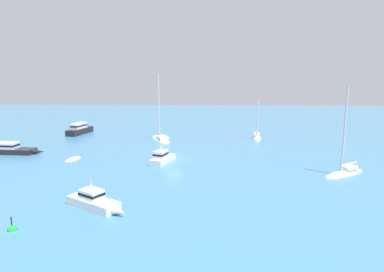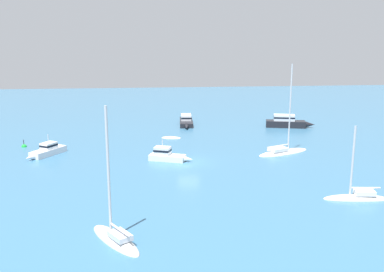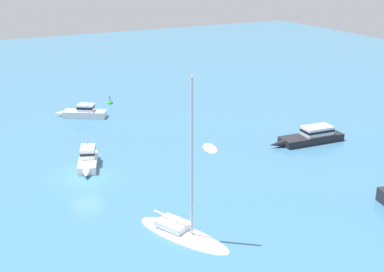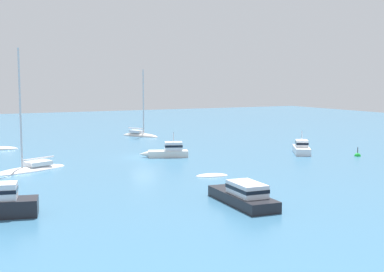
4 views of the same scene
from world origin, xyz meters
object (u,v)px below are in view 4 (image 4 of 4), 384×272
motor_cruiser (168,151)px  sloop (30,168)px  launch (301,148)px  dinghy (212,176)px  sloop_1 (140,135)px  channel_buoy (358,156)px  powerboat (242,195)px

motor_cruiser → sloop: size_ratio=0.46×
launch → dinghy: bearing=148.8°
sloop_1 → launch: sloop_1 is taller
sloop → channel_buoy: size_ratio=8.68×
sloop → dinghy: sloop is taller
dinghy → channel_buoy: bearing=23.2°
powerboat → launch: launch is taller
powerboat → dinghy: (-3.08, -9.92, -0.63)m
sloop → channel_buoy: sloop is taller
launch → channel_buoy: size_ratio=4.35×
dinghy → launch: 17.70m
channel_buoy → sloop_1: bearing=-64.4°
motor_cruiser → sloop_1: bearing=-82.1°
launch → channel_buoy: bearing=-107.0°
motor_cruiser → sloop: 14.88m
dinghy → sloop_1: bearing=93.7°
powerboat → motor_cruiser: bearing=-6.9°
motor_cruiser → sloop: (14.73, 2.01, -0.44)m
powerboat → sloop: 22.39m
sloop_1 → channel_buoy: size_ratio=7.69×
dinghy → sloop_1: (-5.80, -32.49, 0.23)m
sloop_1 → powerboat: bearing=-44.1°
launch → sloop_1: bearing=54.4°
sloop_1 → motor_cruiser: bearing=-44.9°
motor_cruiser → dinghy: 11.94m
motor_cruiser → launch: bearing=-174.4°
motor_cruiser → launch: size_ratio=0.92×
launch → motor_cruiser: bearing=107.1°
dinghy → channel_buoy: 20.08m
motor_cruiser → dinghy: motor_cruiser is taller
sloop_1 → sloop: bearing=-72.8°
motor_cruiser → powerboat: (4.24, 21.78, -0.01)m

